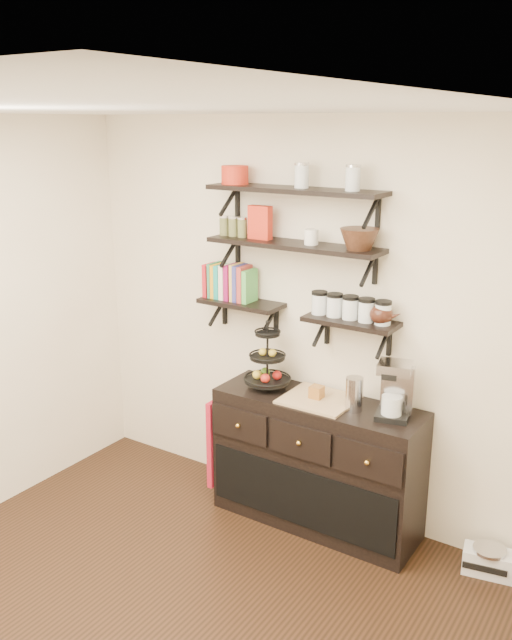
# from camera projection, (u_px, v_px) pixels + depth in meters

# --- Properties ---
(ceiling) EXTENTS (3.50, 3.50, 0.02)m
(ceiling) POSITION_uv_depth(u_px,v_px,m) (103.00, 109.00, 2.83)
(ceiling) COLOR white
(ceiling) RESTS_ON back_wall
(back_wall) EXTENTS (3.50, 0.02, 2.70)m
(back_wall) POSITION_uv_depth(u_px,v_px,m) (302.00, 320.00, 4.62)
(back_wall) COLOR white
(back_wall) RESTS_ON ground
(right_wall) EXTENTS (0.02, 3.50, 2.70)m
(right_wall) POSITION_uv_depth(u_px,v_px,m) (499.00, 520.00, 2.29)
(right_wall) COLOR white
(right_wall) RESTS_ON ground
(shelf_top) EXTENTS (1.20, 0.27, 0.23)m
(shelf_top) POSITION_uv_depth(u_px,v_px,m) (295.00, 191.00, 4.26)
(shelf_top) COLOR black
(shelf_top) RESTS_ON back_wall
(shelf_mid) EXTENTS (1.20, 0.27, 0.23)m
(shelf_mid) POSITION_uv_depth(u_px,v_px,m) (294.00, 245.00, 4.36)
(shelf_mid) COLOR black
(shelf_mid) RESTS_ON back_wall
(shelf_low_left) EXTENTS (0.60, 0.25, 0.23)m
(shelf_low_left) POSITION_uv_depth(u_px,v_px,m) (242.00, 304.00, 4.72)
(shelf_low_left) COLOR black
(shelf_low_left) RESTS_ON back_wall
(shelf_low_right) EXTENTS (0.60, 0.25, 0.23)m
(shelf_low_right) POSITION_uv_depth(u_px,v_px,m) (351.00, 322.00, 4.28)
(shelf_low_right) COLOR black
(shelf_low_right) RESTS_ON back_wall
(cookbooks) EXTENTS (0.36, 0.15, 0.26)m
(cookbooks) POSITION_uv_depth(u_px,v_px,m) (231.00, 283.00, 4.73)
(cookbooks) COLOR red
(cookbooks) RESTS_ON shelf_low_left
(glass_canisters) EXTENTS (0.54, 0.10, 0.13)m
(glass_canisters) POSITION_uv_depth(u_px,v_px,m) (350.00, 309.00, 4.26)
(glass_canisters) COLOR silver
(glass_canisters) RESTS_ON shelf_low_right
(sideboard) EXTENTS (1.40, 0.50, 0.92)m
(sideboard) POSITION_uv_depth(u_px,v_px,m) (317.00, 462.00, 4.54)
(sideboard) COLOR black
(sideboard) RESTS_ON floor
(fruit_stand) EXTENTS (0.31, 0.31, 0.46)m
(fruit_stand) POSITION_uv_depth(u_px,v_px,m) (268.00, 366.00, 4.58)
(fruit_stand) COLOR black
(fruit_stand) RESTS_ON sideboard
(candle) EXTENTS (0.08, 0.08, 0.08)m
(candle) POSITION_uv_depth(u_px,v_px,m) (317.00, 392.00, 4.41)
(candle) COLOR #975D23
(candle) RESTS_ON sideboard
(coffee_maker) EXTENTS (0.23, 0.23, 0.36)m
(coffee_maker) POSITION_uv_depth(u_px,v_px,m) (395.00, 391.00, 4.12)
(coffee_maker) COLOR black
(coffee_maker) RESTS_ON sideboard
(thermal_carafe) EXTENTS (0.11, 0.11, 0.22)m
(thermal_carafe) POSITION_uv_depth(u_px,v_px,m) (354.00, 394.00, 4.23)
(thermal_carafe) COLOR silver
(thermal_carafe) RESTS_ON sideboard
(apron) EXTENTS (0.04, 0.28, 0.65)m
(apron) POSITION_uv_depth(u_px,v_px,m) (220.00, 440.00, 4.84)
(apron) COLOR #A81226
(apron) RESTS_ON sideboard
(radio) EXTENTS (0.32, 0.23, 0.18)m
(radio) POSITION_uv_depth(u_px,v_px,m) (488.00, 561.00, 4.10)
(radio) COLOR silver
(radio) RESTS_ON floor
(recipe_box) EXTENTS (0.16, 0.06, 0.22)m
(recipe_box) POSITION_uv_depth(u_px,v_px,m) (260.00, 222.00, 4.46)
(recipe_box) COLOR red
(recipe_box) RESTS_ON shelf_mid
(walnut_bowl) EXTENTS (0.24, 0.24, 0.13)m
(walnut_bowl) POSITION_uv_depth(u_px,v_px,m) (359.00, 239.00, 4.09)
(walnut_bowl) COLOR black
(walnut_bowl) RESTS_ON shelf_mid
(ramekins) EXTENTS (0.09, 0.09, 0.10)m
(ramekins) POSITION_uv_depth(u_px,v_px,m) (311.00, 237.00, 4.27)
(ramekins) COLOR white
(ramekins) RESTS_ON shelf_mid
(teapot) EXTENTS (0.19, 0.15, 0.15)m
(teapot) POSITION_uv_depth(u_px,v_px,m) (381.00, 313.00, 4.15)
(teapot) COLOR #34170F
(teapot) RESTS_ON shelf_low_right
(red_pot) EXTENTS (0.18, 0.18, 0.12)m
(red_pot) POSITION_uv_depth(u_px,v_px,m) (235.00, 175.00, 4.48)
(red_pot) COLOR red
(red_pot) RESTS_ON shelf_top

